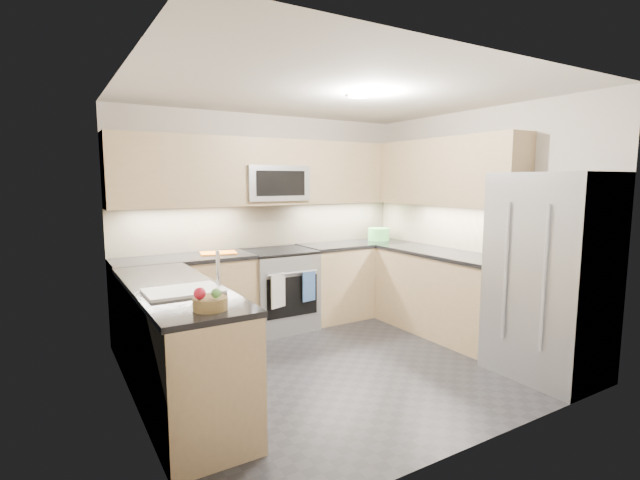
{
  "coord_description": "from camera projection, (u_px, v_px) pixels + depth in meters",
  "views": [
    {
      "loc": [
        -2.33,
        -3.51,
        1.73
      ],
      "look_at": [
        0.0,
        0.35,
        1.15
      ],
      "focal_mm": 26.0,
      "sensor_mm": 36.0,
      "label": 1
    }
  ],
  "objects": [
    {
      "name": "wall_back",
      "position": [
        267.0,
        221.0,
        5.6
      ],
      "size": [
        3.6,
        0.02,
        2.5
      ],
      "primitive_type": "cube",
      "color": "#BCB2A4",
      "rests_on": "floor"
    },
    {
      "name": "oven_door_glass",
      "position": [
        292.0,
        297.0,
        5.14
      ],
      "size": [
        0.62,
        0.02,
        0.45
      ],
      "primitive_type": "cube",
      "color": "black",
      "rests_on": "gas_range"
    },
    {
      "name": "utensil_bowl",
      "position": [
        379.0,
        234.0,
        6.15
      ],
      "size": [
        0.31,
        0.31,
        0.16
      ],
      "primitive_type": "cylinder",
      "rotation": [
        0.0,
        0.0,
        0.1
      ],
      "color": "#4FBA51",
      "rests_on": "countertop_back_right"
    },
    {
      "name": "sink_basin",
      "position": [
        184.0,
        300.0,
        3.3
      ],
      "size": [
        0.52,
        0.38,
        0.16
      ],
      "primitive_type": "cube",
      "color": "white",
      "rests_on": "base_cab_peninsula"
    },
    {
      "name": "cutting_board",
      "position": [
        218.0,
        253.0,
        5.05
      ],
      "size": [
        0.43,
        0.34,
        0.01
      ],
      "primitive_type": "cube",
      "rotation": [
        0.0,
        0.0,
        -0.2
      ],
      "color": "orange",
      "rests_on": "countertop_back_left"
    },
    {
      "name": "ceiling",
      "position": [
        340.0,
        93.0,
        4.08
      ],
      "size": [
        3.6,
        3.2,
        0.02
      ],
      "primitive_type": "cube",
      "color": "beige",
      "rests_on": "wall_back"
    },
    {
      "name": "fridge_handle_right",
      "position": [
        505.0,
        271.0,
        4.0
      ],
      "size": [
        0.02,
        0.02,
        1.2
      ],
      "primitive_type": "cylinder",
      "color": "#B2B5BA",
      "rests_on": "refrigerator"
    },
    {
      "name": "fruit_apple",
      "position": [
        200.0,
        293.0,
        2.79
      ],
      "size": [
        0.07,
        0.07,
        0.07
      ],
      "primitive_type": "sphere",
      "color": "red",
      "rests_on": "fruit_basket"
    },
    {
      "name": "floor",
      "position": [
        339.0,
        364.0,
        4.4
      ],
      "size": [
        3.6,
        3.2,
        0.0
      ],
      "primitive_type": "cube",
      "color": "#232227",
      "rests_on": "ground"
    },
    {
      "name": "backsplash_right",
      "position": [
        444.0,
        226.0,
        5.54
      ],
      "size": [
        0.01,
        2.3,
        0.51
      ],
      "primitive_type": "cube",
      "color": "tan",
      "rests_on": "wall_right"
    },
    {
      "name": "microwave",
      "position": [
        273.0,
        183.0,
        5.37
      ],
      "size": [
        0.76,
        0.4,
        0.4
      ],
      "primitive_type": "cube",
      "color": "#93959A",
      "rests_on": "upper_cab_back"
    },
    {
      "name": "dish_towel_check",
      "position": [
        278.0,
        291.0,
        4.99
      ],
      "size": [
        0.19,
        0.08,
        0.38
      ],
      "primitive_type": "cube",
      "rotation": [
        0.0,
        0.0,
        0.32
      ],
      "color": "silver",
      "rests_on": "oven_handle"
    },
    {
      "name": "refrigerator",
      "position": [
        550.0,
        276.0,
        4.05
      ],
      "size": [
        0.7,
        0.9,
        1.8
      ],
      "primitive_type": "cube",
      "color": "#929499",
      "rests_on": "floor"
    },
    {
      "name": "base_cab_peninsula",
      "position": [
        177.0,
        348.0,
        3.57
      ],
      "size": [
        0.6,
        2.0,
        0.9
      ],
      "primitive_type": "cube",
      "color": "tan",
      "rests_on": "floor"
    },
    {
      "name": "wall_front",
      "position": [
        482.0,
        258.0,
        2.88
      ],
      "size": [
        3.6,
        0.02,
        2.5
      ],
      "primitive_type": "cube",
      "color": "#BCB2A4",
      "rests_on": "floor"
    },
    {
      "name": "dish_towel_blue",
      "position": [
        309.0,
        286.0,
        5.19
      ],
      "size": [
        0.18,
        0.05,
        0.34
      ],
      "primitive_type": "cube",
      "rotation": [
        0.0,
        0.0,
        0.17
      ],
      "color": "#305084",
      "rests_on": "oven_handle"
    },
    {
      "name": "base_cab_back_right",
      "position": [
        354.0,
        280.0,
        6.0
      ],
      "size": [
        1.42,
        0.6,
        0.9
      ],
      "primitive_type": "cube",
      "color": "tan",
      "rests_on": "floor"
    },
    {
      "name": "oven_handle",
      "position": [
        293.0,
        273.0,
        5.09
      ],
      "size": [
        0.6,
        0.02,
        0.02
      ],
      "primitive_type": "cylinder",
      "rotation": [
        0.0,
        1.57,
        0.0
      ],
      "color": "#B2B5BA",
      "rests_on": "gas_range"
    },
    {
      "name": "microwave_door",
      "position": [
        281.0,
        183.0,
        5.19
      ],
      "size": [
        0.6,
        0.01,
        0.28
      ],
      "primitive_type": "cube",
      "color": "black",
      "rests_on": "microwave"
    },
    {
      "name": "upper_cab_back",
      "position": [
        272.0,
        172.0,
        5.37
      ],
      "size": [
        3.6,
        0.35,
        0.75
      ],
      "primitive_type": "cube",
      "color": "tan",
      "rests_on": "wall_back"
    },
    {
      "name": "wall_left",
      "position": [
        130.0,
        248.0,
        3.31
      ],
      "size": [
        0.02,
        3.2,
        2.5
      ],
      "primitive_type": "cube",
      "color": "#BCB2A4",
      "rests_on": "floor"
    },
    {
      "name": "backsplash_back",
      "position": [
        267.0,
        225.0,
        5.6
      ],
      "size": [
        3.6,
        0.01,
        0.51
      ],
      "primitive_type": "cube",
      "color": "tan",
      "rests_on": "wall_back"
    },
    {
      "name": "wall_right",
      "position": [
        474.0,
        224.0,
        5.16
      ],
      "size": [
        0.02,
        3.2,
        2.5
      ],
      "primitive_type": "cube",
      "color": "#BCB2A4",
      "rests_on": "floor"
    },
    {
      "name": "gas_range",
      "position": [
        279.0,
        290.0,
        5.42
      ],
      "size": [
        0.76,
        0.65,
        0.91
      ],
      "primitive_type": "cube",
      "color": "#929599",
      "rests_on": "floor"
    },
    {
      "name": "base_cab_right",
      "position": [
        443.0,
        295.0,
        5.23
      ],
      "size": [
        0.6,
        1.7,
        0.9
      ],
      "primitive_type": "cube",
      "color": "tan",
      "rests_on": "floor"
    },
    {
      "name": "base_cab_back_left",
      "position": [
        185.0,
        303.0,
        4.88
      ],
      "size": [
        1.42,
        0.6,
        0.9
      ],
      "primitive_type": "cube",
      "color": "tan",
      "rests_on": "floor"
    },
    {
      "name": "countertop_right",
      "position": [
        444.0,
        254.0,
        5.17
      ],
      "size": [
        0.63,
        1.7,
        0.04
      ],
      "primitive_type": "cube",
      "color": "black",
      "rests_on": "base_cab_right"
    },
    {
      "name": "fruit_pear",
      "position": [
        216.0,
        293.0,
        2.79
      ],
      "size": [
        0.06,
        0.06,
        0.06
      ],
      "primitive_type": "sphere",
      "color": "#5BA848",
      "rests_on": "fruit_basket"
    },
    {
      "name": "upper_cab_right",
      "position": [
        446.0,
        172.0,
        5.23
      ],
      "size": [
        0.35,
        1.95,
        0.75
      ],
      "primitive_type": "cube",
      "color": "tan",
      "rests_on": "wall_right"
    },
    {
      "name": "countertop_back_right",
      "position": [
        354.0,
        244.0,
        5.94
      ],
      "size": [
        1.42,
        0.63,
        0.04
      ],
      "primitive_type": "cube",
      "color": "black",
      "rests_on": "base_cab_back_right"
    },
    {
      "name": "faucet",
      "position": [
        218.0,
        269.0,
        3.41
      ],
      "size": [
        0.03,
        0.03,
        0.28
      ],
      "primitive_type": "cylinder",
      "color": "silver",
      "rests_on": "countertop_peninsula"
    },
    {
      "name": "fridge_handle_left",
      "position": [
        544.0,
        279.0,
        3.7
      ],
      "size": [
        0.02,
        0.02,
        1.2
      ],
      "primitive_type": "cylinder",
      "color": "#B2B5BA",
      "rests_on": "refrigerator"
    },
    {
      "name": "countertop_peninsula",
      "position": [
        175.0,
        288.0,
        3.51
      ],
      "size": [
        0.63,
        2.0,
        0.04
      ],
      "primitive_type": "cube",
      "color": "black",
      "rests_on": "base_cab_peninsula"
    },
    {
      "name": "fruit_basket",
      "position": [
        210.0,
        304.0,
        2.85
      ],
      "size": [
        0.27,
        0.27,
        0.08
      ],
      "primitive_type": "cylinder",
      "rotation": [
        0.0,
        0.0,
        -0.33
      ],
      "color": "olive",
      "rests_on": "countertop_peninsula"
    },
    {
      "name": "range_cooktop",
      "position": [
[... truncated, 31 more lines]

